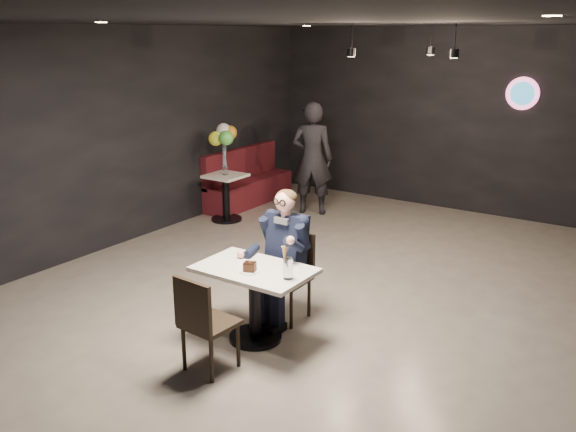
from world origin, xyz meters
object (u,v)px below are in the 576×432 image
Objects in this scene: chair_near at (210,321)px; passerby at (312,158)px; main_table at (255,304)px; side_table at (226,199)px; sundae_glass at (288,268)px; balloon_vase at (225,170)px; booth_bench at (249,177)px; chair_far at (287,278)px; seated_man at (287,254)px.

passerby is (-1.85, 4.70, 0.46)m from chair_near.
main_table reaches higher than side_table.
sundae_glass is 4.35m from balloon_vase.
booth_bench is at bearing 106.70° from side_table.
passerby is at bearing 117.94° from chair_far.
balloon_vase is (0.00, 0.00, 0.47)m from side_table.
booth_bench is (-3.07, 3.38, 0.03)m from chair_far.
sundae_glass is at bearing 96.31° from passerby.
booth_bench is (-3.48, 3.97, -0.36)m from sundae_glass.
side_table is at bearing 136.99° from sundae_glass.
booth_bench reaches higher than sundae_glass.
chair_near is at bearing -90.00° from chair_far.
chair_far reaches higher than side_table.
balloon_vase is 0.08× the size of passerby.
booth_bench reaches higher than side_table.
balloon_vase is at bearing 139.33° from seated_man.
side_table is at bearing 133.39° from main_table.
passerby reaches higher than side_table.
chair_far and chair_near have the same top height.
passerby is at bearing 50.71° from balloon_vase.
booth_bench is at bearing 132.24° from seated_man.
passerby reaches higher than chair_far.
sundae_glass is 0.10× the size of booth_bench.
chair_far is 3.65m from side_table.
seated_man reaches higher than side_table.
balloon_vase is 1.45m from passerby.
side_table is at bearing 139.33° from chair_far.
chair_near is at bearing 88.81° from passerby.
chair_far is 4.70× the size of sundae_glass.
sundae_glass is at bearing -43.01° from side_table.
main_table is at bearing -46.61° from balloon_vase.
chair_near is 6.41× the size of balloon_vase.
chair_far is at bearing -40.67° from side_table.
chair_near is 5.52m from booth_bench.
sundae_glass is at bearing -54.96° from seated_man.
main_table is 0.65m from seated_man.
seated_man is (0.00, 1.20, 0.26)m from chair_near.
chair_near is 0.64× the size of seated_man.
chair_near reaches higher than main_table.
seated_man is (0.00, 0.00, 0.26)m from chair_far.
booth_bench is 2.77× the size of side_table.
chair_far reaches higher than main_table.
main_table is at bearing 91.90° from passerby.
sundae_glass is (0.41, -0.59, 0.39)m from chair_far.
booth_bench is at bearing -17.18° from passerby.
passerby reaches higher than main_table.
main_table is 0.56m from chair_far.
side_table is (-2.77, 2.38, -0.11)m from chair_far.
booth_bench is at bearing 106.70° from balloon_vase.
seated_man is 3.67m from side_table.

